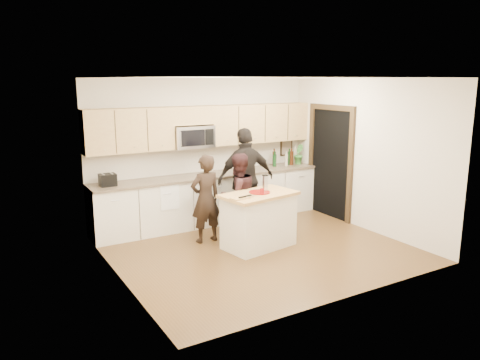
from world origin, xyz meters
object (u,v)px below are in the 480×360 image
island (259,220)px  woman_left (206,199)px  woman_center (238,196)px  woman_right (246,179)px  toaster (108,180)px

island → woman_left: woman_left is taller
woman_center → woman_right: size_ratio=0.80×
island → woman_left: 0.95m
woman_center → woman_right: bearing=-138.8°
woman_left → woman_center: size_ratio=1.01×
toaster → woman_right: woman_right is taller
island → toaster: (-1.98, 1.57, 0.59)m
toaster → woman_center: size_ratio=0.18×
woman_center → woman_right: (0.41, 0.42, 0.18)m
woman_left → woman_right: size_ratio=0.81×
toaster → woman_center: bearing=-28.1°
island → woman_left: (-0.62, 0.66, 0.29)m
island → woman_center: 0.62m
toaster → woman_left: bearing=-33.7°
island → woman_center: (-0.07, 0.55, 0.28)m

